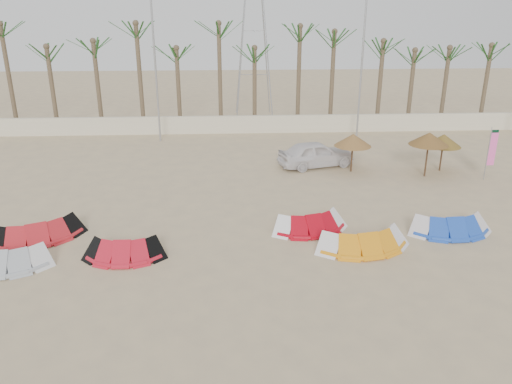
{
  "coord_description": "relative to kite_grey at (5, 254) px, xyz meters",
  "views": [
    {
      "loc": [
        -1.1,
        -14.5,
        9.07
      ],
      "look_at": [
        0.0,
        6.0,
        1.3
      ],
      "focal_mm": 35.0,
      "sensor_mm": 36.0,
      "label": 1
    }
  ],
  "objects": [
    {
      "name": "kite_grey",
      "position": [
        0.0,
        0.0,
        0.0
      ],
      "size": [
        3.48,
        1.71,
        0.9
      ],
      "color": "#9EA4AA",
      "rests_on": "ground"
    },
    {
      "name": "kite_blue",
      "position": [
        17.55,
        2.02,
        0.0
      ],
      "size": [
        3.46,
        1.65,
        0.9
      ],
      "color": "blue",
      "rests_on": "ground"
    },
    {
      "name": "pylon",
      "position": [
        10.47,
        25.67,
        -0.42
      ],
      "size": [
        3.0,
        3.0,
        14.0
      ],
      "primitive_type": null,
      "color": "#A5A8AD",
      "rests_on": "ground"
    },
    {
      "name": "parasol_left",
      "position": [
        15.31,
        10.18,
        1.44
      ],
      "size": [
        2.11,
        2.11,
        2.22
      ],
      "color": "#4C331E",
      "rests_on": "ground"
    },
    {
      "name": "lamp_c",
      "position": [
        17.51,
        17.67,
        5.35
      ],
      "size": [
        1.25,
        0.14,
        11.0
      ],
      "color": "#A5A8AD",
      "rests_on": "ground"
    },
    {
      "name": "kite_red_mid",
      "position": [
        4.3,
        0.48,
        -0.0
      ],
      "size": [
        3.02,
        1.56,
        0.9
      ],
      "color": "red",
      "rests_on": "ground"
    },
    {
      "name": "ground",
      "position": [
        9.47,
        -2.33,
        -0.42
      ],
      "size": [
        120.0,
        120.0,
        0.0
      ],
      "primitive_type": "plane",
      "color": "tan",
      "rests_on": "ground"
    },
    {
      "name": "parasol_right",
      "position": [
        19.25,
        9.13,
        1.73
      ],
      "size": [
        2.16,
        2.16,
        2.51
      ],
      "color": "#4C331E",
      "rests_on": "ground"
    },
    {
      "name": "palm_line",
      "position": [
        10.14,
        21.17,
        6.03
      ],
      "size": [
        52.0,
        4.0,
        7.7
      ],
      "color": "brown",
      "rests_on": "ground"
    },
    {
      "name": "boundary_wall",
      "position": [
        9.47,
        19.67,
        0.23
      ],
      "size": [
        60.0,
        0.3,
        1.3
      ],
      "primitive_type": "cube",
      "color": "beige",
      "rests_on": "ground"
    },
    {
      "name": "car",
      "position": [
        13.44,
        11.24,
        0.35
      ],
      "size": [
        4.81,
        2.96,
        1.53
      ],
      "primitive_type": "imported",
      "rotation": [
        0.0,
        0.0,
        1.85
      ],
      "color": "silver",
      "rests_on": "ground"
    },
    {
      "name": "kite_red_left",
      "position": [
        0.43,
        2.35,
        0.0
      ],
      "size": [
        4.04,
        2.74,
        0.9
      ],
      "color": "red",
      "rests_on": "ground"
    },
    {
      "name": "flag_green",
      "position": [
        22.76,
        8.97,
        1.24
      ],
      "size": [
        0.45,
        0.04,
        2.8
      ],
      "color": "#A5A8AD",
      "rests_on": "ground"
    },
    {
      "name": "parasol_mid",
      "position": [
        20.49,
        10.06,
        1.38
      ],
      "size": [
        2.02,
        2.02,
        2.16
      ],
      "color": "#4C331E",
      "rests_on": "ground"
    },
    {
      "name": "flag_pink",
      "position": [
        22.45,
        8.37,
        1.23
      ],
      "size": [
        0.45,
        0.04,
        2.79
      ],
      "color": "#A5A8AD",
      "rests_on": "ground"
    },
    {
      "name": "kite_red_right",
      "position": [
        11.72,
        2.56,
        -0.0
      ],
      "size": [
        3.49,
        2.21,
        0.9
      ],
      "color": "#AE0615",
      "rests_on": "ground"
    },
    {
      "name": "lamp_b",
      "position": [
        3.51,
        17.67,
        5.35
      ],
      "size": [
        1.25,
        0.14,
        11.0
      ],
      "color": "#A5A8AD",
      "rests_on": "ground"
    },
    {
      "name": "kite_orange",
      "position": [
        13.53,
        0.81,
        0.0
      ],
      "size": [
        3.88,
        2.1,
        0.9
      ],
      "color": "orange",
      "rests_on": "ground"
    }
  ]
}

